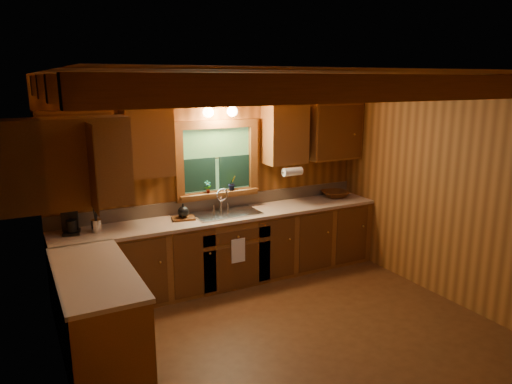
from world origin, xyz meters
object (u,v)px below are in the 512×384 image
object	(u,v)px
coffee_maker	(70,220)
sink	(226,217)
wicker_basket	(335,194)
cutting_board	(183,218)

from	to	relation	value
coffee_maker	sink	bearing A→B (deg)	9.07
coffee_maker	wicker_basket	xyz separation A→B (m)	(3.56, -0.02, -0.11)
coffee_maker	wicker_basket	world-z (taller)	coffee_maker
cutting_board	sink	bearing A→B (deg)	8.85
coffee_maker	wicker_basket	distance (m)	3.56
coffee_maker	cutting_board	xyz separation A→B (m)	(1.27, -0.07, -0.14)
cutting_board	wicker_basket	world-z (taller)	wicker_basket
cutting_board	wicker_basket	distance (m)	2.29
sink	cutting_board	size ratio (longest dim) A/B	3.05
cutting_board	wicker_basket	xyz separation A→B (m)	(2.29, 0.05, 0.03)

